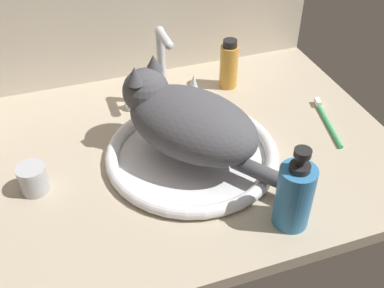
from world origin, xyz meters
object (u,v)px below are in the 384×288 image
Objects in this scene: soap_pump_bottle at (294,195)px; metal_jar at (33,179)px; faucet at (163,77)px; sink_basin at (192,154)px; amber_bottle at (229,65)px; toothbrush at (327,121)px; cat at (184,119)px.

soap_pump_bottle is 51.13cm from metal_jar.
soap_pump_bottle is at bearing -28.31° from metal_jar.
faucet is at bearing 104.31° from soap_pump_bottle.
sink_basin is 26.60cm from soap_pump_bottle.
amber_bottle reaches higher than sink_basin.
toothbrush is (68.27, 0.77, -2.41)cm from metal_jar.
toothbrush is at bearing 46.84° from soap_pump_bottle.
faucet is 20.86cm from cat.
soap_pump_bottle is 2.93× the size of metal_jar.
sink_basin is 1.00× the size of cat.
sink_basin is 33.31cm from metal_jar.
soap_pump_bottle is 0.95× the size of toothbrush.
metal_jar is at bearing -179.36° from toothbrush.
metal_jar is (-33.24, -21.41, -4.91)cm from faucet.
sink_basin is 8.81cm from cat.
toothbrush is at bearing -55.27° from amber_bottle.
cat is 2.03× the size of toothbrush.
soap_pump_bottle is (12.85, -24.85, -2.83)cm from cat.
toothbrush is at bearing 2.82° from sink_basin.
amber_bottle is at bearing 124.73° from toothbrush.
soap_pump_bottle is (11.63, -23.22, 5.75)cm from sink_basin.
cat is 6.25× the size of metal_jar.
sink_basin is at bearing -177.18° from toothbrush.
toothbrush is at bearing 0.64° from metal_jar.
sink_basin is at bearing -126.72° from amber_bottle.
faucet reaches higher than sink_basin.
amber_bottle is at bearing 8.48° from faucet.
metal_jar is (-33.24, 0.96, 1.79)cm from sink_basin.
metal_jar reaches higher than toothbrush.
cat reaches higher than metal_jar.
soap_pump_bottle is at bearing -62.67° from cat.
toothbrush is (16.25, -23.44, -5.73)cm from amber_bottle.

